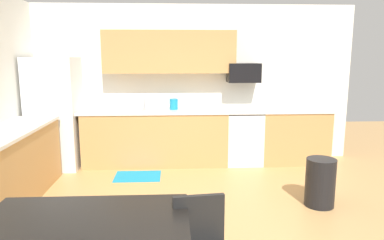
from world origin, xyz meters
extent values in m
plane|color=tan|center=(0.00, 0.00, 0.00)|extent=(12.00, 12.00, 0.00)
cube|color=white|center=(0.00, 2.65, 1.35)|extent=(5.80, 0.10, 2.70)
cube|color=tan|center=(-0.55, 2.30, 0.45)|extent=(2.40, 0.60, 0.90)
cube|color=tan|center=(1.83, 2.30, 0.45)|extent=(1.15, 0.60, 0.90)
cube|color=tan|center=(-2.30, 0.80, 0.45)|extent=(0.60, 2.00, 0.90)
cube|color=silver|center=(0.00, 2.30, 0.92)|extent=(4.80, 0.64, 0.04)
cube|color=silver|center=(-2.30, 0.80, 0.92)|extent=(0.64, 2.00, 0.04)
cube|color=tan|center=(-0.30, 2.43, 1.90)|extent=(2.20, 0.34, 0.70)
cube|color=white|center=(-2.18, 2.22, 0.91)|extent=(0.76, 0.70, 1.82)
cube|color=white|center=(0.95, 2.30, 0.44)|extent=(0.60, 0.60, 0.88)
cube|color=black|center=(0.95, 2.30, 0.90)|extent=(0.60, 0.60, 0.03)
cube|color=black|center=(0.95, 2.40, 1.55)|extent=(0.54, 0.36, 0.32)
cube|color=#A5A8AD|center=(-0.73, 2.30, 0.88)|extent=(0.48, 0.40, 0.14)
cylinder|color=#B2B5BA|center=(-0.73, 2.48, 1.04)|extent=(0.02, 0.02, 0.24)
cube|color=black|center=(-0.85, -1.43, 0.73)|extent=(1.40, 0.90, 0.06)
cube|color=black|center=(-0.07, -1.22, 0.65)|extent=(0.38, 0.08, 0.40)
cylinder|color=black|center=(1.56, 0.45, 0.30)|extent=(0.36, 0.36, 0.60)
cube|color=#198CBF|center=(-0.80, 1.65, 0.01)|extent=(0.70, 0.50, 0.01)
cylinder|color=#198CBF|center=(-0.24, 2.35, 1.02)|extent=(0.14, 0.14, 0.20)
camera|label=1|loc=(-0.25, -3.67, 1.85)|focal=33.56mm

